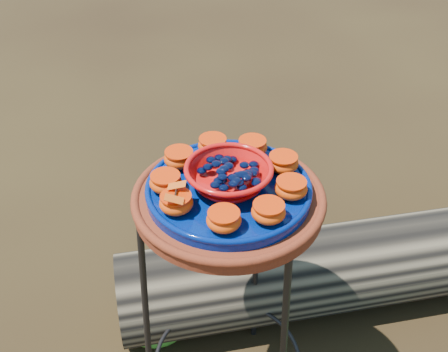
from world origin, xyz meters
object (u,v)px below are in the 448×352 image
at_px(driftwood_log, 356,265).
at_px(red_bowl, 229,177).
at_px(plant_stand, 228,311).
at_px(cobalt_plate, 229,190).
at_px(terracotta_saucer, 229,200).

bearing_deg(driftwood_log, red_bowl, -116.60).
bearing_deg(plant_stand, red_bowl, 0.00).
bearing_deg(cobalt_plate, terracotta_saucer, 0.00).
bearing_deg(terracotta_saucer, cobalt_plate, 0.00).
bearing_deg(terracotta_saucer, red_bowl, 0.00).
xyz_separation_m(red_bowl, driftwood_log, (0.25, 0.50, -0.64)).
bearing_deg(cobalt_plate, driftwood_log, 63.40).
bearing_deg(driftwood_log, terracotta_saucer, -116.60).
relative_size(terracotta_saucer, cobalt_plate, 1.17).
distance_m(terracotta_saucer, red_bowl, 0.06).
height_order(plant_stand, terracotta_saucer, terracotta_saucer).
bearing_deg(terracotta_saucer, driftwood_log, 63.40).
height_order(terracotta_saucer, driftwood_log, terracotta_saucer).
xyz_separation_m(cobalt_plate, driftwood_log, (0.25, 0.50, -0.60)).
xyz_separation_m(plant_stand, cobalt_plate, (0.00, 0.00, 0.40)).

